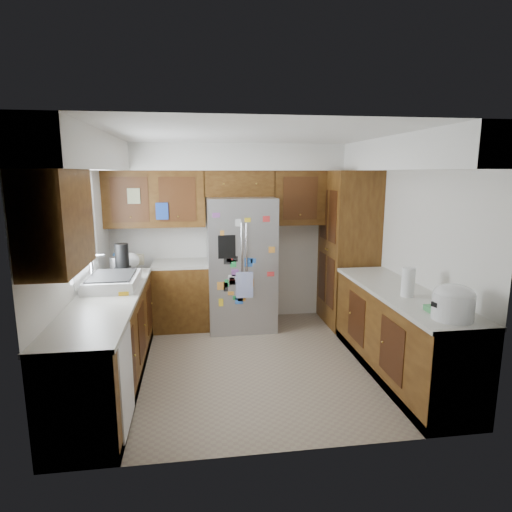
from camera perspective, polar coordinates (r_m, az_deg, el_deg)
The scene contains 12 objects.
floor at distance 5.01m, azimuth -0.41°, elevation -14.03°, with size 3.60×3.60×0.00m, color gray.
room_shell at distance 4.89m, azimuth -2.26°, elevation 7.53°, with size 3.64×3.24×2.52m.
left_counter_run at distance 4.89m, azimuth -16.72°, elevation -9.72°, with size 1.36×3.20×0.92m.
right_counter_run at distance 4.84m, azimuth 18.55°, elevation -10.12°, with size 0.63×2.25×0.92m.
pantry at distance 6.11m, azimuth 12.16°, elevation 0.95°, with size 0.60×0.90×2.15m, color #3E220C.
fridge at distance 5.86m, azimuth -2.01°, elevation -0.99°, with size 0.90×0.79×1.80m.
bridge_cabinet at distance 5.95m, azimuth -2.31°, elevation 9.64°, with size 0.96×0.34×0.35m, color #3E220C.
fridge_top_items at distance 5.92m, azimuth -3.60°, elevation 12.52°, with size 0.93×0.28×0.28m.
sink_assembly at distance 4.81m, azimuth -18.60°, elevation -3.19°, with size 0.52×0.71×0.37m.
left_counter_clutter at distance 5.51m, azimuth -17.12°, elevation -0.65°, with size 0.36×0.90×0.38m.
rice_cooker at distance 3.93m, azimuth 24.82°, elevation -5.50°, with size 0.35×0.34×0.30m.
paper_towel at distance 4.47m, azimuth 19.62°, elevation -3.30°, with size 0.13×0.13×0.29m, color white.
Camera 1 is at (-0.60, -4.49, 2.13)m, focal length 30.00 mm.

